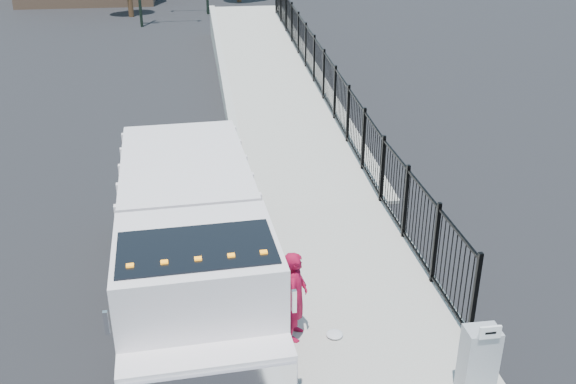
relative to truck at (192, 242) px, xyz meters
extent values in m
plane|color=black|center=(1.42, 0.16, -1.57)|extent=(120.00, 120.00, 0.00)
cube|color=#9E998E|center=(3.34, -1.84, -1.51)|extent=(3.55, 12.00, 0.12)
cube|color=#ADAAA3|center=(1.42, -1.84, -1.49)|extent=(0.30, 12.00, 0.16)
cube|color=#9E998E|center=(3.54, 16.16, -1.57)|extent=(3.95, 24.06, 3.19)
cube|color=black|center=(4.97, 12.16, -0.67)|extent=(0.10, 28.00, 1.80)
cube|color=black|center=(-0.02, 0.41, -0.98)|extent=(1.46, 7.36, 0.24)
cube|color=white|center=(0.11, -2.06, 0.09)|extent=(2.65, 2.50, 2.15)
cube|color=white|center=(0.18, -3.40, -0.44)|extent=(2.56, 0.88, 1.08)
cube|color=black|center=(0.12, -2.33, 0.74)|extent=(2.44, 1.52, 0.91)
cube|color=white|center=(-0.09, 1.81, 0.09)|extent=(2.81, 4.65, 1.83)
cube|color=silver|center=(-1.18, -3.20, 0.58)|extent=(0.07, 0.07, 0.38)
cube|color=silver|center=(1.51, -3.06, 0.58)|extent=(0.07, 0.07, 0.38)
cube|color=orange|center=(-0.82, -2.76, 1.19)|extent=(0.11, 0.09, 0.06)
cube|color=orange|center=(-0.34, -2.73, 1.19)|extent=(0.11, 0.09, 0.06)
cube|color=orange|center=(0.14, -2.70, 1.19)|extent=(0.11, 0.09, 0.06)
cube|color=orange|center=(0.63, -2.68, 1.19)|extent=(0.11, 0.09, 0.06)
cube|color=orange|center=(1.11, -2.65, 1.19)|extent=(0.11, 0.09, 0.06)
cylinder|color=black|center=(1.28, -2.75, -1.04)|extent=(0.40, 1.09, 1.08)
cylinder|color=black|center=(-1.26, 2.39, -1.04)|extent=(0.40, 1.09, 1.08)
cylinder|color=black|center=(1.00, 2.51, -1.04)|extent=(0.40, 1.09, 1.08)
cylinder|color=black|center=(-1.32, 3.57, -1.04)|extent=(0.40, 1.09, 1.08)
cylinder|color=black|center=(0.94, 3.69, -1.04)|extent=(0.40, 1.09, 1.08)
imported|color=maroon|center=(1.82, -1.26, -0.57)|extent=(0.61, 0.75, 1.77)
cube|color=gray|center=(4.52, -3.14, -0.83)|extent=(0.55, 0.40, 1.25)
cube|color=white|center=(4.52, -3.36, -0.09)|extent=(0.35, 0.04, 0.22)
ellipsoid|color=silver|center=(2.53, -1.38, -1.41)|extent=(0.32, 0.32, 0.08)
camera|label=1|loc=(0.28, -10.85, 6.02)|focal=40.00mm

